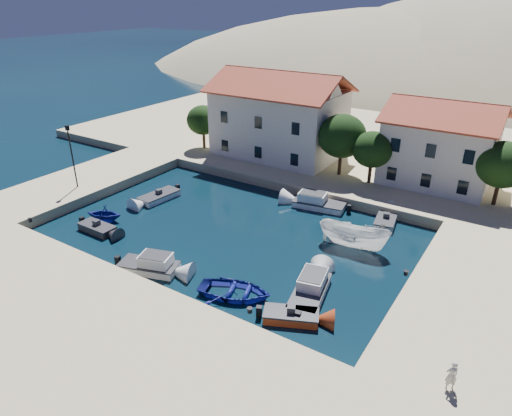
# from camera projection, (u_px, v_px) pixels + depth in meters

# --- Properties ---
(ground) EXTENTS (400.00, 400.00, 0.00)m
(ground) POSITION_uv_depth(u_px,v_px,m) (146.00, 290.00, 31.26)
(ground) COLOR black
(ground) RESTS_ON ground
(quay_south) EXTENTS (52.00, 12.00, 1.00)m
(quay_south) POSITION_uv_depth(u_px,v_px,m) (71.00, 334.00, 26.49)
(quay_south) COLOR #CBBD8B
(quay_south) RESTS_ON ground
(quay_east) EXTENTS (11.00, 20.00, 1.00)m
(quay_east) POSITION_uv_depth(u_px,v_px,m) (497.00, 310.00, 28.53)
(quay_east) COLOR #CBBD8B
(quay_east) RESTS_ON ground
(quay_west) EXTENTS (8.00, 20.00, 1.00)m
(quay_west) POSITION_uv_depth(u_px,v_px,m) (85.00, 182.00, 48.02)
(quay_west) COLOR #CBBD8B
(quay_west) RESTS_ON ground
(quay_north) EXTENTS (80.00, 36.00, 1.00)m
(quay_north) POSITION_uv_depth(u_px,v_px,m) (371.00, 147.00, 58.92)
(quay_north) COLOR #CBBD8B
(quay_north) RESTS_ON ground
(building_left) EXTENTS (14.70, 9.45, 9.70)m
(building_left) POSITION_uv_depth(u_px,v_px,m) (279.00, 113.00, 52.97)
(building_left) COLOR white
(building_left) RESTS_ON quay_north
(building_mid) EXTENTS (10.50, 8.40, 8.30)m
(building_mid) POSITION_uv_depth(u_px,v_px,m) (441.00, 141.00, 45.15)
(building_mid) COLOR white
(building_mid) RESTS_ON quay_north
(trees) EXTENTS (37.30, 5.30, 6.45)m
(trees) POSITION_uv_depth(u_px,v_px,m) (355.00, 142.00, 46.32)
(trees) COLOR #382314
(trees) RESTS_ON quay_north
(lamppost) EXTENTS (0.35, 0.25, 6.22)m
(lamppost) POSITION_uv_depth(u_px,v_px,m) (71.00, 151.00, 43.95)
(lamppost) COLOR black
(lamppost) RESTS_ON quay_west
(bollards) EXTENTS (29.36, 9.56, 0.30)m
(bollards) POSITION_uv_depth(u_px,v_px,m) (213.00, 263.00, 32.33)
(bollards) COLOR black
(bollards) RESTS_ON ground
(motorboat_grey_sw) EXTENTS (3.41, 1.53, 1.25)m
(motorboat_grey_sw) POSITION_uv_depth(u_px,v_px,m) (97.00, 228.00, 38.96)
(motorboat_grey_sw) COLOR #2F2F33
(motorboat_grey_sw) RESTS_ON ground
(cabin_cruiser_south) EXTENTS (4.71, 3.08, 1.60)m
(cabin_cruiser_south) POSITION_uv_depth(u_px,v_px,m) (149.00, 265.00, 33.30)
(cabin_cruiser_south) COLOR white
(cabin_cruiser_south) RESTS_ON ground
(rowboat_south) EXTENTS (5.83, 4.93, 1.03)m
(rowboat_south) POSITION_uv_depth(u_px,v_px,m) (235.00, 296.00, 30.72)
(rowboat_south) COLOR navy
(rowboat_south) RESTS_ON ground
(motorboat_red_se) EXTENTS (3.74, 2.81, 1.25)m
(motorboat_red_se) POSITION_uv_depth(u_px,v_px,m) (291.00, 316.00, 28.28)
(motorboat_red_se) COLOR #9B3516
(motorboat_red_se) RESTS_ON ground
(cabin_cruiser_east) EXTENTS (2.90, 5.11, 1.60)m
(cabin_cruiser_east) POSITION_uv_depth(u_px,v_px,m) (310.00, 291.00, 30.37)
(cabin_cruiser_east) COLOR white
(cabin_cruiser_east) RESTS_ON ground
(boat_east) EXTENTS (5.92, 2.68, 2.22)m
(boat_east) POSITION_uv_depth(u_px,v_px,m) (353.00, 247.00, 36.59)
(boat_east) COLOR white
(boat_east) RESTS_ON ground
(motorboat_white_ne) EXTENTS (2.24, 3.79, 1.25)m
(motorboat_white_ne) POSITION_uv_depth(u_px,v_px,m) (386.00, 221.00, 40.26)
(motorboat_white_ne) COLOR white
(motorboat_white_ne) RESTS_ON ground
(rowboat_west) EXTENTS (3.98, 3.75, 1.67)m
(rowboat_west) POSITION_uv_depth(u_px,v_px,m) (105.00, 220.00, 40.96)
(rowboat_west) COLOR navy
(rowboat_west) RESTS_ON ground
(motorboat_white_west) EXTENTS (2.25, 4.33, 1.25)m
(motorboat_white_west) POSITION_uv_depth(u_px,v_px,m) (159.00, 197.00, 45.07)
(motorboat_white_west) COLOR white
(motorboat_white_west) RESTS_ON ground
(cabin_cruiser_north) EXTENTS (5.16, 2.79, 1.60)m
(cabin_cruiser_north) POSITION_uv_depth(u_px,v_px,m) (319.00, 203.00, 43.24)
(cabin_cruiser_north) COLOR white
(cabin_cruiser_north) RESTS_ON ground
(pedestrian) EXTENTS (0.73, 0.69, 1.68)m
(pedestrian) POSITION_uv_depth(u_px,v_px,m) (452.00, 375.00, 21.85)
(pedestrian) COLOR beige
(pedestrian) RESTS_ON quay_east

